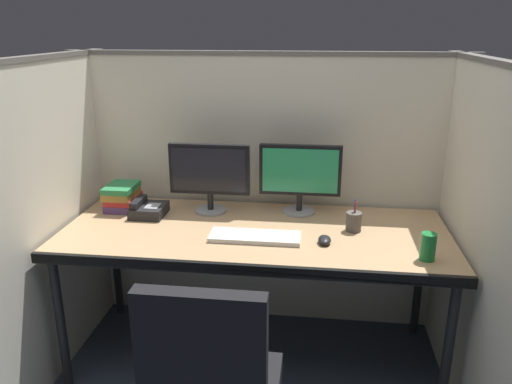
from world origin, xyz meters
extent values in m
cube|color=beige|center=(0.00, 0.74, 0.78)|extent=(2.20, 0.05, 1.55)
cube|color=#605B56|center=(0.00, 0.74, 1.56)|extent=(2.21, 0.06, 0.02)
cube|color=beige|center=(-0.99, 0.20, 0.78)|extent=(0.05, 1.40, 1.55)
cube|color=#605B56|center=(-0.99, 0.20, 1.56)|extent=(0.06, 1.41, 0.02)
cube|color=beige|center=(0.99, 0.20, 0.78)|extent=(0.05, 1.40, 1.55)
cube|color=#605B56|center=(0.99, 0.20, 1.56)|extent=(0.06, 1.41, 0.02)
cube|color=tan|center=(0.00, 0.30, 0.72)|extent=(1.90, 0.80, 0.04)
cube|color=black|center=(0.00, -0.09, 0.72)|extent=(1.90, 0.02, 0.05)
cylinder|color=black|center=(-0.89, -0.04, 0.35)|extent=(0.04, 0.04, 0.70)
cylinder|color=black|center=(0.89, -0.04, 0.35)|extent=(0.04, 0.04, 0.70)
cylinder|color=black|center=(-0.89, 0.64, 0.35)|extent=(0.04, 0.04, 0.70)
cylinder|color=black|center=(0.89, 0.64, 0.35)|extent=(0.04, 0.04, 0.70)
cube|color=black|center=(-0.03, -0.74, 0.73)|extent=(0.40, 0.06, 0.48)
cylinder|color=gray|center=(-0.27, 0.52, 0.75)|extent=(0.17, 0.17, 0.01)
cylinder|color=black|center=(-0.27, 0.52, 0.80)|extent=(0.03, 0.03, 0.09)
cube|color=black|center=(-0.27, 0.52, 0.98)|extent=(0.43, 0.03, 0.27)
cube|color=black|center=(-0.27, 0.51, 0.98)|extent=(0.39, 0.01, 0.23)
cylinder|color=gray|center=(0.21, 0.57, 0.75)|extent=(0.17, 0.17, 0.01)
cylinder|color=black|center=(0.21, 0.57, 0.80)|extent=(0.03, 0.03, 0.09)
cube|color=black|center=(0.21, 0.57, 0.98)|extent=(0.43, 0.03, 0.27)
cube|color=#268C59|center=(0.21, 0.55, 0.98)|extent=(0.39, 0.01, 0.23)
cube|color=silver|center=(0.02, 0.19, 0.75)|extent=(0.43, 0.15, 0.02)
ellipsoid|color=black|center=(0.34, 0.18, 0.76)|extent=(0.06, 0.10, 0.03)
cylinder|color=#59595B|center=(0.34, 0.19, 0.77)|extent=(0.01, 0.01, 0.01)
cylinder|color=#197233|center=(0.78, 0.06, 0.80)|extent=(0.07, 0.07, 0.12)
cube|color=#4C3366|center=(-0.76, 0.51, 0.76)|extent=(0.15, 0.21, 0.04)
cube|color=#B22626|center=(-0.76, 0.52, 0.79)|extent=(0.15, 0.21, 0.03)
cube|color=olive|center=(-0.76, 0.51, 0.83)|extent=(0.15, 0.21, 0.04)
cube|color=#26723F|center=(-0.76, 0.50, 0.86)|extent=(0.15, 0.21, 0.03)
cube|color=black|center=(-0.58, 0.43, 0.77)|extent=(0.17, 0.19, 0.06)
cube|color=black|center=(-0.64, 0.43, 0.81)|extent=(0.04, 0.17, 0.03)
cube|color=gray|center=(-0.56, 0.42, 0.80)|extent=(0.07, 0.09, 0.00)
cylinder|color=#4C4742|center=(0.48, 0.35, 0.79)|extent=(0.08, 0.08, 0.09)
cylinder|color=red|center=(0.49, 0.35, 0.82)|extent=(0.01, 0.01, 0.14)
cylinder|color=#263FB2|center=(0.48, 0.36, 0.82)|extent=(0.01, 0.01, 0.15)
cylinder|color=black|center=(0.49, 0.35, 0.82)|extent=(0.01, 0.01, 0.14)
camera|label=1|loc=(0.29, -1.98, 1.70)|focal=35.24mm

